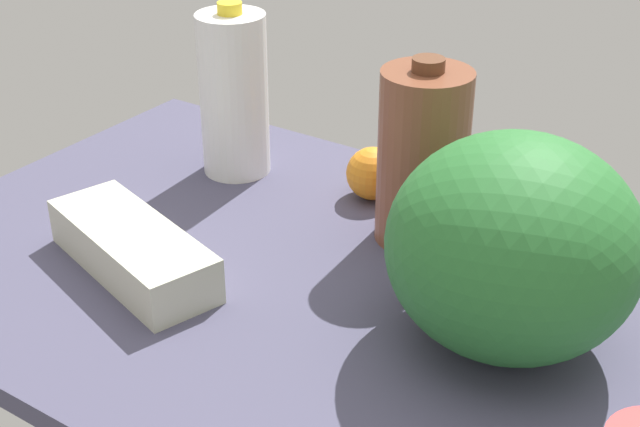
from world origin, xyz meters
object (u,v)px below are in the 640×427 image
at_px(chocolate_milk_jug, 423,157).
at_px(egg_carton, 133,250).
at_px(watermelon, 513,246).
at_px(orange_beside_bowl, 496,188).
at_px(milk_jug, 234,94).
at_px(orange_loose, 373,173).

relative_size(chocolate_milk_jug, egg_carton, 0.93).
height_order(watermelon, orange_beside_bowl, watermelon).
height_order(milk_jug, orange_loose, milk_jug).
height_order(chocolate_milk_jug, orange_loose, chocolate_milk_jug).
distance_m(milk_jug, orange_beside_bowl, 0.43).
distance_m(milk_jug, egg_carton, 0.34).
bearing_deg(orange_beside_bowl, orange_loose, 17.95).
xyz_separation_m(orange_loose, orange_beside_bowl, (-0.18, -0.06, 0.00)).
bearing_deg(orange_loose, watermelon, 144.42).
xyz_separation_m(milk_jug, watermelon, (-0.55, 0.19, -0.00)).
distance_m(watermelon, orange_beside_bowl, 0.33).
height_order(chocolate_milk_jug, orange_beside_bowl, chocolate_milk_jug).
xyz_separation_m(milk_jug, orange_beside_bowl, (-0.41, -0.10, -0.09)).
distance_m(egg_carton, orange_loose, 0.39).
relative_size(watermelon, orange_loose, 3.55).
bearing_deg(orange_loose, egg_carton, 66.48).
bearing_deg(milk_jug, watermelon, 161.23).
height_order(milk_jug, orange_beside_bowl, milk_jug).
distance_m(chocolate_milk_jug, orange_loose, 0.16).
distance_m(watermelon, orange_loose, 0.40).
bearing_deg(orange_beside_bowl, milk_jug, 13.18).
xyz_separation_m(watermelon, chocolate_milk_jug, (0.20, -0.16, -0.00)).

